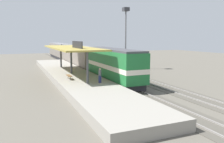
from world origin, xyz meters
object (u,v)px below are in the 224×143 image
object	(u,v)px
locomotive	(112,65)
person_waiting	(100,75)
passenger_carriage_rear	(60,51)
passenger_carriage_front	(78,56)
freight_car	(111,59)
light_mast	(126,25)
platform_bench	(69,76)

from	to	relation	value
locomotive	person_waiting	size ratio (longest dim) A/B	8.44
passenger_carriage_rear	locomotive	bearing A→B (deg)	-90.00
passenger_carriage_rear	person_waiting	world-z (taller)	passenger_carriage_rear
passenger_carriage_front	passenger_carriage_rear	xyz separation A→B (m)	(0.00, 20.80, 0.00)
passenger_carriage_front	freight_car	size ratio (longest dim) A/B	1.67
passenger_carriage_rear	freight_car	distance (m)	27.70
locomotive	light_mast	size ratio (longest dim) A/B	1.23
platform_bench	locomotive	xyz separation A→B (m)	(6.00, 0.39, 1.07)
locomotive	freight_car	bearing A→B (deg)	68.17
passenger_carriage_front	locomotive	bearing A→B (deg)	-90.00
platform_bench	person_waiting	distance (m)	4.57
platform_bench	light_mast	bearing A→B (deg)	41.39
light_mast	freight_car	bearing A→B (deg)	-174.94
locomotive	platform_bench	bearing A→B (deg)	-176.24
platform_bench	light_mast	distance (m)	19.70
platform_bench	locomotive	size ratio (longest dim) A/B	0.12
person_waiting	passenger_carriage_rear	bearing A→B (deg)	85.70
platform_bench	person_waiting	world-z (taller)	person_waiting
platform_bench	passenger_carriage_front	distance (m)	19.37
platform_bench	locomotive	world-z (taller)	locomotive
light_mast	person_waiting	size ratio (longest dim) A/B	6.84
passenger_carriage_rear	passenger_carriage_front	bearing A→B (deg)	-90.00
platform_bench	freight_car	bearing A→B (deg)	48.26
passenger_carriage_rear	person_waiting	bearing A→B (deg)	-94.30
passenger_carriage_front	person_waiting	xyz separation A→B (m)	(-3.22, -21.98, -0.46)
locomotive	passenger_carriage_front	bearing A→B (deg)	90.00
locomotive	light_mast	xyz separation A→B (m)	(7.80, 11.77, 5.99)
locomotive	light_mast	bearing A→B (deg)	56.46
passenger_carriage_front	person_waiting	world-z (taller)	passenger_carriage_front
freight_car	light_mast	size ratio (longest dim) A/B	1.03
freight_car	light_mast	distance (m)	7.19
platform_bench	person_waiting	bearing A→B (deg)	-52.20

